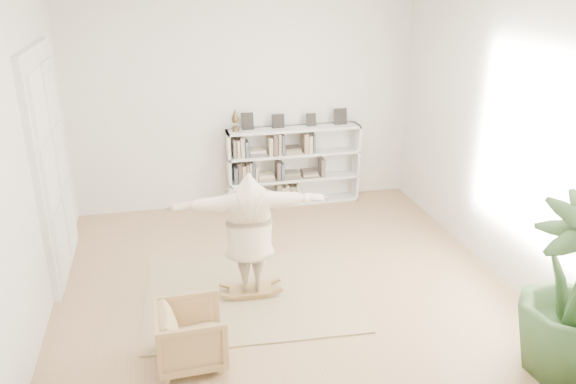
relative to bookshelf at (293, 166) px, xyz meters
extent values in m
plane|color=#9B7A50|center=(-0.74, -2.82, -0.64)|extent=(6.00, 6.00, 0.00)
plane|color=silver|center=(-0.74, 0.18, 1.16)|extent=(5.50, 0.00, 5.50)
plane|color=silver|center=(-0.74, -5.82, 1.16)|extent=(5.50, 0.00, 5.50)
plane|color=silver|center=(-3.49, -2.82, 1.16)|extent=(0.00, 6.00, 6.00)
plane|color=silver|center=(2.01, -2.82, 1.16)|extent=(0.00, 6.00, 6.00)
cube|color=white|center=(-3.45, -1.52, 0.76)|extent=(0.08, 1.78, 2.92)
cube|color=silver|center=(-3.43, -1.92, 0.76)|extent=(0.06, 0.78, 2.80)
cube|color=silver|center=(-3.43, -1.12, 0.76)|extent=(0.06, 0.78, 2.80)
cube|color=silver|center=(-1.07, -0.01, 0.01)|extent=(0.04, 0.35, 1.30)
cube|color=silver|center=(1.09, -0.01, 0.01)|extent=(0.04, 0.35, 1.30)
cube|color=silver|center=(0.01, 0.14, 0.01)|extent=(2.20, 0.04, 1.30)
cube|color=silver|center=(0.01, -0.01, -0.62)|extent=(2.20, 0.35, 0.04)
cube|color=silver|center=(0.01, -0.01, -0.21)|extent=(2.20, 0.35, 0.04)
cube|color=silver|center=(0.01, -0.01, 0.22)|extent=(2.20, 0.35, 0.04)
cube|color=silver|center=(0.01, -0.01, 0.64)|extent=(2.20, 0.35, 0.04)
cube|color=black|center=(-0.74, 0.04, 0.78)|extent=(0.18, 0.07, 0.24)
cube|color=black|center=(-0.24, 0.04, 0.78)|extent=(0.18, 0.07, 0.24)
cube|color=black|center=(0.31, 0.04, 0.78)|extent=(0.18, 0.07, 0.24)
cube|color=black|center=(0.81, 0.04, 0.78)|extent=(0.18, 0.07, 0.24)
imported|color=tan|center=(-1.96, -3.85, -0.32)|extent=(0.70, 0.68, 0.62)
cube|color=tan|center=(-1.19, -2.76, -0.63)|extent=(2.61, 2.14, 0.02)
cube|color=olive|center=(-1.19, -2.76, -0.56)|extent=(0.53, 0.34, 0.03)
cube|color=olive|center=(-1.19, -2.76, -0.59)|extent=(0.35, 0.07, 0.04)
cube|color=olive|center=(-1.19, -2.76, -0.59)|extent=(0.35, 0.07, 0.04)
cube|color=olive|center=(-1.19, -2.76, -0.56)|extent=(0.20, 0.06, 0.11)
cube|color=olive|center=(-1.19, -2.76, -0.56)|extent=(0.20, 0.06, 0.11)
imported|color=beige|center=(-1.19, -2.76, 0.24)|extent=(1.85, 0.60, 1.48)
imported|color=#315028|center=(1.56, -4.79, 0.25)|extent=(1.17, 1.17, 1.78)
camera|label=1|loc=(-2.07, -8.58, 3.02)|focal=35.00mm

